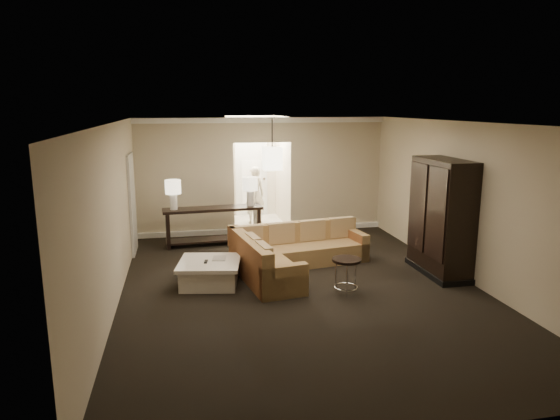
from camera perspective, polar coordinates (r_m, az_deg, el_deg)
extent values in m
plane|color=black|center=(8.66, 2.42, -8.93)|extent=(8.00, 8.00, 0.00)
cube|color=beige|center=(12.13, -2.00, 3.94)|extent=(6.00, 0.04, 2.80)
cube|color=beige|center=(4.63, 14.52, -9.69)|extent=(6.00, 0.04, 2.80)
cube|color=beige|center=(8.11, -18.56, -0.67)|extent=(0.04, 8.00, 2.80)
cube|color=beige|center=(9.43, 20.50, 0.89)|extent=(0.04, 8.00, 2.80)
cube|color=white|center=(8.10, 2.60, 9.93)|extent=(6.00, 8.00, 0.02)
cube|color=white|center=(11.97, -2.00, 10.22)|extent=(6.00, 0.10, 0.12)
cube|color=white|center=(12.34, -1.91, -2.27)|extent=(6.00, 0.10, 0.12)
cube|color=silver|center=(10.90, -16.52, 0.68)|extent=(0.05, 0.90, 2.10)
cube|color=silver|center=(13.36, -2.65, -1.44)|extent=(1.40, 2.00, 0.01)
cube|color=beige|center=(13.03, -5.76, 4.43)|extent=(0.04, 2.00, 2.80)
cube|color=beige|center=(13.23, 0.30, 4.60)|extent=(0.04, 2.00, 2.80)
cube|color=beige|center=(14.10, -3.32, 5.03)|extent=(1.40, 0.04, 2.80)
cube|color=silver|center=(14.11, -3.29, 3.61)|extent=(0.90, 0.05, 2.10)
cube|color=brown|center=(9.89, 2.30, -5.10)|extent=(2.77, 1.22, 0.37)
cube|color=brown|center=(8.66, -0.82, -7.60)|extent=(0.99, 1.36, 0.37)
cube|color=brown|center=(10.05, 1.67, -2.51)|extent=(2.67, 0.64, 0.41)
cube|color=brown|center=(8.85, -3.60, -4.51)|extent=(0.55, 2.15, 0.41)
cube|color=brown|center=(10.40, 8.67, -3.88)|extent=(0.30, 0.82, 0.55)
cube|color=brown|center=(8.16, 0.46, -8.18)|extent=(0.82, 0.30, 0.55)
cube|color=#A17756|center=(9.68, -3.62, -2.97)|extent=(0.57, 0.23, 0.41)
cube|color=#A17756|center=(9.89, 0.09, -2.62)|extent=(0.57, 0.23, 0.41)
cube|color=#A17756|center=(10.14, 3.63, -2.29)|extent=(0.57, 0.23, 0.41)
cube|color=#A17756|center=(10.42, 6.99, -1.96)|extent=(0.57, 0.23, 0.41)
cube|color=#A17756|center=(8.96, -3.12, -4.18)|extent=(0.23, 0.55, 0.41)
cube|color=#A17756|center=(8.39, -1.83, -5.29)|extent=(0.23, 0.55, 0.41)
cube|color=white|center=(8.88, -8.03, -7.29)|extent=(1.09, 1.09, 0.36)
cube|color=white|center=(8.81, -8.07, -6.01)|extent=(1.21, 1.21, 0.06)
cube|color=black|center=(8.75, -8.46, -5.85)|extent=(0.08, 0.17, 0.02)
cube|color=beige|center=(8.93, -6.96, -5.48)|extent=(0.28, 0.35, 0.01)
cube|color=black|center=(11.18, -7.67, 0.13)|extent=(2.23, 0.64, 0.06)
cube|color=black|center=(11.19, -12.70, -2.24)|extent=(0.11, 0.45, 0.80)
cube|color=black|center=(11.44, -2.64, -1.66)|extent=(0.11, 0.45, 0.80)
cube|color=black|center=(11.34, -7.58, -3.33)|extent=(2.12, 0.59, 0.04)
cube|color=black|center=(9.58, 17.98, -0.80)|extent=(0.59, 1.42, 2.14)
cube|color=black|center=(9.09, 17.44, -0.44)|extent=(0.03, 0.63, 1.63)
cube|color=black|center=(9.71, 15.45, 0.44)|extent=(0.03, 0.63, 1.63)
cube|color=black|center=(9.84, 17.60, -6.59)|extent=(0.63, 1.49, 0.10)
cylinder|color=black|center=(8.32, 7.63, -5.67)|extent=(0.48, 0.48, 0.04)
torus|color=silver|center=(8.47, 7.54, -8.72)|extent=(0.40, 0.40, 0.03)
cylinder|color=silver|center=(8.51, 8.62, -7.39)|extent=(0.03, 0.03, 0.57)
cylinder|color=silver|center=(8.49, 6.43, -7.38)|extent=(0.03, 0.03, 0.57)
cylinder|color=silver|center=(8.23, 7.67, -8.03)|extent=(0.03, 0.03, 0.57)
cylinder|color=white|center=(11.07, -12.07, 0.94)|extent=(0.16, 0.16, 0.35)
cylinder|color=#F7E4B9|center=(11.01, -12.14, 2.60)|extent=(0.34, 0.34, 0.30)
cylinder|color=white|center=(11.28, -3.42, 1.38)|extent=(0.16, 0.16, 0.35)
cylinder|color=#F7E4B9|center=(11.22, -3.44, 3.02)|extent=(0.34, 0.34, 0.30)
cylinder|color=black|center=(10.75, -0.90, 8.81)|extent=(0.02, 0.02, 0.60)
cube|color=#FFF3C6|center=(10.80, -0.89, 5.90)|extent=(0.38, 0.38, 0.48)
imported|color=beige|center=(13.15, -2.94, 2.07)|extent=(0.65, 0.48, 1.68)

